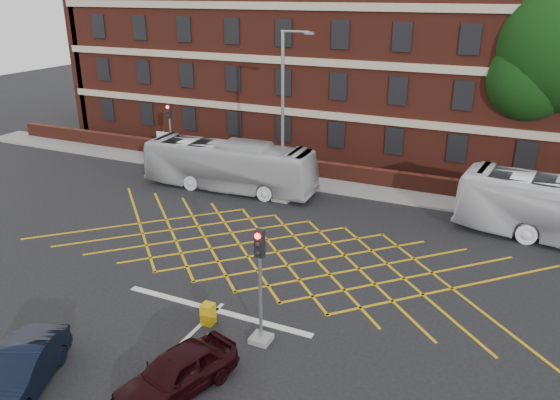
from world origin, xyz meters
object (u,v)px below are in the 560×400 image
at_px(deciduous_tree, 560,57).
at_px(traffic_light_near, 260,298).
at_px(bus_left, 229,166).
at_px(direction_signs, 164,142).
at_px(utility_cabinet, 208,314).
at_px(street_lamp, 284,145).
at_px(traffic_light_far, 171,141).
at_px(car_navy, 20,371).
at_px(car_maroon, 177,373).

bearing_deg(deciduous_tree, traffic_light_near, -110.91).
bearing_deg(bus_left, deciduous_tree, -64.83).
xyz_separation_m(direction_signs, utility_cabinet, (13.70, -16.22, -0.97)).
height_order(deciduous_tree, street_lamp, deciduous_tree).
xyz_separation_m(bus_left, traffic_light_near, (8.79, -13.18, 0.26)).
bearing_deg(traffic_light_near, traffic_light_far, 133.27).
distance_m(car_navy, utility_cabinet, 6.37).
height_order(bus_left, street_lamp, street_lamp).
height_order(car_navy, traffic_light_near, traffic_light_near).
distance_m(traffic_light_near, street_lamp, 13.83).
bearing_deg(street_lamp, utility_cabinet, -77.89).
height_order(traffic_light_far, direction_signs, traffic_light_far).
bearing_deg(traffic_light_far, car_navy, -66.10).
xyz_separation_m(bus_left, car_navy, (3.27, -18.48, -0.81)).
bearing_deg(street_lamp, direction_signs, 162.03).
distance_m(traffic_light_near, traffic_light_far, 21.68).
bearing_deg(car_maroon, direction_signs, 144.31).
height_order(bus_left, traffic_light_near, traffic_light_near).
bearing_deg(direction_signs, car_navy, -64.31).
height_order(car_maroon, traffic_light_far, traffic_light_far).
relative_size(bus_left, deciduous_tree, 0.88).
bearing_deg(car_maroon, deciduous_tree, 86.74).
relative_size(car_maroon, deciduous_tree, 0.33).
xyz_separation_m(car_maroon, street_lamp, (-3.79, 16.15, 2.64)).
bearing_deg(car_navy, deciduous_tree, 40.12).
distance_m(bus_left, traffic_light_near, 15.84).
height_order(car_maroon, deciduous_tree, deciduous_tree).
xyz_separation_m(car_navy, utility_cabinet, (3.27, 5.46, -0.29)).
xyz_separation_m(car_navy, direction_signs, (-10.43, 21.68, 0.68)).
bearing_deg(traffic_light_far, street_lamp, -16.70).
distance_m(car_maroon, deciduous_tree, 28.22).
relative_size(car_navy, street_lamp, 0.45).
height_order(car_maroon, direction_signs, direction_signs).
height_order(bus_left, utility_cabinet, bus_left).
height_order(traffic_light_near, utility_cabinet, traffic_light_near).
relative_size(car_maroon, utility_cabinet, 4.96).
distance_m(deciduous_tree, traffic_light_near, 24.53).
distance_m(bus_left, direction_signs, 7.84).
bearing_deg(traffic_light_far, car_maroon, -54.41).
bearing_deg(traffic_light_far, bus_left, -23.19).
xyz_separation_m(traffic_light_far, street_lamp, (9.89, -2.97, 1.57)).
distance_m(car_navy, deciduous_tree, 31.67).
relative_size(direction_signs, utility_cabinet, 2.68).
xyz_separation_m(car_navy, car_maroon, (4.34, 1.96, -0.01)).
distance_m(bus_left, street_lamp, 4.25).
distance_m(traffic_light_far, utility_cabinet, 20.12).
distance_m(car_navy, traffic_light_far, 23.09).
bearing_deg(utility_cabinet, car_maroon, -72.92).
height_order(bus_left, car_maroon, bus_left).
bearing_deg(car_navy, bus_left, 77.13).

